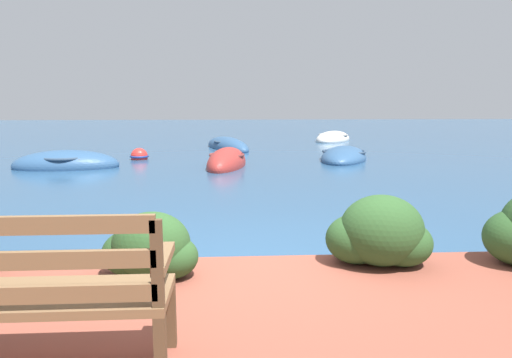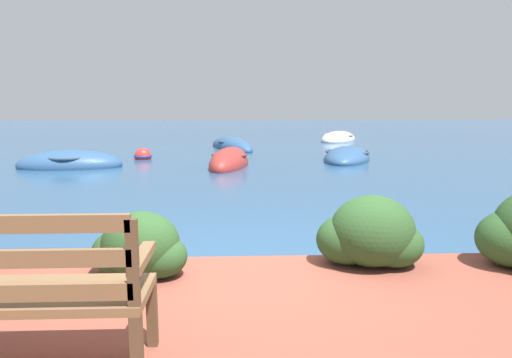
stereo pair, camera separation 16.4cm
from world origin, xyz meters
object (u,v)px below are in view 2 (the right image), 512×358
Objects in this scene: park_bench at (30,289)px; rowboat_nearest at (70,165)px; rowboat_mid at (229,163)px; rowboat_distant at (338,139)px; mooring_buoy at (143,156)px; rowboat_outer at (232,147)px; rowboat_far at (347,158)px.

park_bench is 10.16m from rowboat_nearest.
rowboat_mid is 0.88× the size of rowboat_distant.
mooring_buoy is at bearing 42.52° from rowboat_nearest.
rowboat_nearest is 1.02× the size of rowboat_mid.
rowboat_distant is (4.63, 3.19, 0.00)m from rowboat_outer.
rowboat_far is (3.44, 1.18, -0.01)m from rowboat_mid.
rowboat_mid reaches higher than rowboat_far.
rowboat_outer reaches higher than rowboat_far.
rowboat_outer is 5.62m from rowboat_distant.
rowboat_outer reaches higher than mooring_buoy.
rowboat_nearest is 0.89× the size of rowboat_far.
park_bench is 18.33m from rowboat_distant.
rowboat_mid reaches higher than mooring_buoy.
rowboat_mid is (0.88, 9.65, -0.63)m from park_bench.
rowboat_mid is at bearing -4.35° from rowboat_nearest.
rowboat_nearest is 2.29m from mooring_buoy.
rowboat_outer reaches higher than rowboat_distant.
park_bench is at bearing -76.35° from rowboat_nearest.
mooring_buoy is at bearing 106.88° from rowboat_far.
rowboat_far is at bearing -4.31° from mooring_buoy.
rowboat_far is 1.00× the size of rowboat_distant.
rowboat_mid is at bearing 91.38° from park_bench.
rowboat_outer is (4.14, 4.68, -0.01)m from rowboat_nearest.
park_bench is 9.71m from rowboat_mid.
park_bench reaches higher than rowboat_far.
rowboat_nearest is 4.14m from rowboat_mid.
rowboat_mid is at bearing 130.17° from rowboat_far.
park_bench is 0.45× the size of rowboat_nearest.
park_bench is 14.32m from rowboat_outer.
park_bench is 0.46× the size of rowboat_mid.
rowboat_nearest is 5.04× the size of mooring_buoy.
rowboat_outer is 6.30× the size of mooring_buoy.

